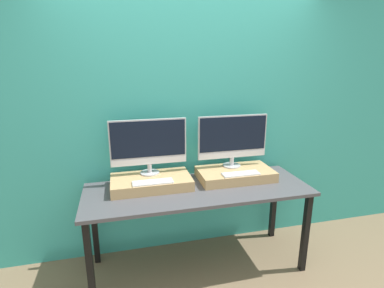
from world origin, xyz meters
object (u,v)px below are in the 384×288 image
(keyboard_right, at_px, (241,174))
(keyboard_left, at_px, (153,182))
(monitor_right, at_px, (233,138))
(monitor_left, at_px, (149,144))

(keyboard_right, bearing_deg, keyboard_left, 180.00)
(monitor_right, height_order, keyboard_right, monitor_right)
(monitor_right, bearing_deg, keyboard_left, -163.99)
(keyboard_left, bearing_deg, keyboard_right, 0.00)
(keyboard_left, relative_size, keyboard_right, 1.00)
(keyboard_left, xyz_separation_m, keyboard_right, (0.79, 0.00, 0.00))
(monitor_left, height_order, monitor_right, same)
(keyboard_left, distance_m, monitor_right, 0.86)
(monitor_left, height_order, keyboard_right, monitor_left)
(monitor_right, xyz_separation_m, keyboard_right, (0.00, -0.23, -0.27))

